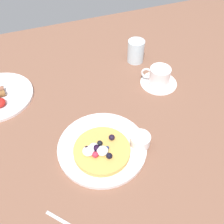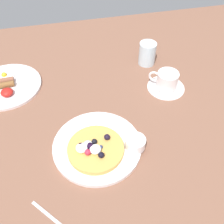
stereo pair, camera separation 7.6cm
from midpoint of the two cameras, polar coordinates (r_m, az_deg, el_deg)
The scene contains 9 objects.
ground_plane at distance 0.84m, azimuth -0.37°, elevation -3.79°, with size 2.08×1.37×0.03m, color brown.
pancake_plate at distance 0.77m, azimuth -0.43°, elevation -7.59°, with size 0.26×0.26×0.01m, color white.
pancake_with_berries at distance 0.74m, azimuth -0.88°, elevation -8.20°, with size 0.16×0.16×0.03m.
syrup_ramekin at distance 0.76m, azimuth 8.03°, elevation -6.88°, with size 0.06×0.06×0.03m.
breakfast_plate at distance 1.01m, azimuth -20.11°, elevation 5.31°, with size 0.25×0.25×0.01m, color white.
fried_breakfast at distance 1.00m, azimuth -20.90°, elevation 5.66°, with size 0.10×0.16×0.03m.
coffee_saucer at distance 0.98m, azimuth 13.92°, elevation 5.20°, with size 0.13×0.13×0.01m, color white.
coffee_cup at distance 0.95m, azimuth 14.19°, elevation 6.77°, with size 0.10×0.08×0.06m.
water_glass at distance 1.06m, azimuth 9.83°, elevation 12.44°, with size 0.07×0.07×0.09m, color silver.
Camera 2 is at (-0.07, -0.53, 0.64)m, focal length 41.72 mm.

